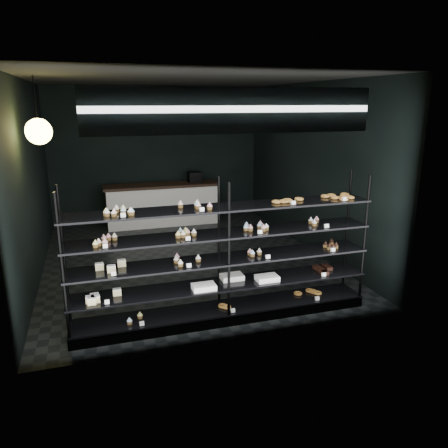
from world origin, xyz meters
The scene contains 5 objects.
room centered at (0.00, 0.00, 1.60)m, with size 5.01×6.01×3.20m.
display_shelf centered at (-0.01, -2.45, 0.63)m, with size 4.00×0.50×1.91m.
signage centered at (0.00, -2.93, 2.75)m, with size 3.30×0.05×0.50m.
pendant_lamp centered at (-2.20, -1.05, 2.45)m, with size 0.35×0.35×0.91m.
service_counter centered at (0.01, 2.50, 0.50)m, with size 2.67×0.65×1.23m.
Camera 1 is at (-1.57, -7.59, 2.84)m, focal length 35.00 mm.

